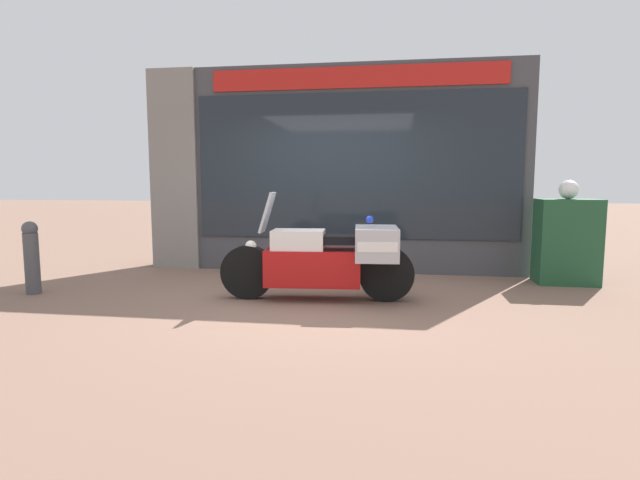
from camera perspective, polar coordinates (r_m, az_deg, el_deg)
The scene contains 7 objects.
ground_plane at distance 6.16m, azimuth -0.87°, elevation -6.64°, with size 60.00×60.00×0.00m, color #7A5B4C.
shop_building at distance 8.03m, azimuth -1.15°, elevation 8.05°, with size 5.96×0.55×3.21m.
window_display at distance 8.03m, azimuth 3.79°, elevation -0.34°, with size 4.72×0.30×1.81m.
paramedic_motorcycle at distance 5.97m, azimuth 1.18°, elevation -1.95°, with size 2.33×0.79×1.30m.
utility_cabinet at distance 7.75m, azimuth 26.35°, elevation -0.16°, with size 0.80×0.53×1.18m, color #1E4C2D.
white_helmet at distance 7.72m, azimuth 26.55°, elevation 5.18°, with size 0.26×0.26×0.26m, color white.
street_bollard at distance 7.29m, azimuth -30.09°, elevation -1.61°, with size 0.19×0.19×0.92m.
Camera 1 is at (1.00, -5.91, 1.41)m, focal length 28.00 mm.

